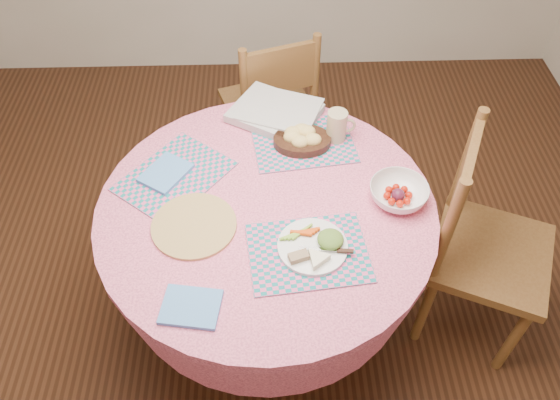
{
  "coord_description": "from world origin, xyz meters",
  "views": [
    {
      "loc": [
        0.01,
        -1.3,
        2.24
      ],
      "look_at": [
        0.05,
        0.0,
        0.78
      ],
      "focal_mm": 35.0,
      "sensor_mm": 36.0,
      "label": 1
    }
  ],
  "objects_px": {
    "chair_back": "(271,105)",
    "wicker_trivet": "(194,225)",
    "dining_table": "(267,239)",
    "bread_bowl": "(302,138)",
    "chair_right": "(480,243)",
    "latte_mug": "(337,126)",
    "fruit_bowl": "(398,194)",
    "dinner_plate": "(315,246)"
  },
  "relations": [
    {
      "from": "dinner_plate",
      "to": "fruit_bowl",
      "type": "relative_size",
      "value": 0.93
    },
    {
      "from": "chair_right",
      "to": "fruit_bowl",
      "type": "xyz_separation_m",
      "value": [
        -0.36,
        0.04,
        0.26
      ]
    },
    {
      "from": "wicker_trivet",
      "to": "bread_bowl",
      "type": "bearing_deg",
      "value": 45.7
    },
    {
      "from": "bread_bowl",
      "to": "dining_table",
      "type": "bearing_deg",
      "value": -114.47
    },
    {
      "from": "dining_table",
      "to": "dinner_plate",
      "type": "bearing_deg",
      "value": -51.7
    },
    {
      "from": "dinner_plate",
      "to": "fruit_bowl",
      "type": "bearing_deg",
      "value": 34.74
    },
    {
      "from": "chair_back",
      "to": "wicker_trivet",
      "type": "height_order",
      "value": "chair_back"
    },
    {
      "from": "chair_back",
      "to": "wicker_trivet",
      "type": "distance_m",
      "value": 1.08
    },
    {
      "from": "chair_back",
      "to": "wicker_trivet",
      "type": "xyz_separation_m",
      "value": [
        -0.29,
        -1.01,
        0.27
      ]
    },
    {
      "from": "chair_right",
      "to": "dinner_plate",
      "type": "height_order",
      "value": "chair_right"
    },
    {
      "from": "fruit_bowl",
      "to": "dining_table",
      "type": "bearing_deg",
      "value": -178.16
    },
    {
      "from": "chair_back",
      "to": "fruit_bowl",
      "type": "bearing_deg",
      "value": 97.58
    },
    {
      "from": "bread_bowl",
      "to": "latte_mug",
      "type": "relative_size",
      "value": 1.77
    },
    {
      "from": "latte_mug",
      "to": "fruit_bowl",
      "type": "distance_m",
      "value": 0.39
    },
    {
      "from": "dining_table",
      "to": "bread_bowl",
      "type": "xyz_separation_m",
      "value": [
        0.15,
        0.32,
        0.23
      ]
    },
    {
      "from": "dining_table",
      "to": "wicker_trivet",
      "type": "xyz_separation_m",
      "value": [
        -0.25,
        -0.09,
        0.2
      ]
    },
    {
      "from": "dining_table",
      "to": "dinner_plate",
      "type": "height_order",
      "value": "dinner_plate"
    },
    {
      "from": "chair_back",
      "to": "bread_bowl",
      "type": "xyz_separation_m",
      "value": [
        0.11,
        -0.6,
        0.31
      ]
    },
    {
      "from": "chair_right",
      "to": "dinner_plate",
      "type": "xyz_separation_m",
      "value": [
        -0.68,
        -0.18,
        0.25
      ]
    },
    {
      "from": "dining_table",
      "to": "wicker_trivet",
      "type": "distance_m",
      "value": 0.34
    },
    {
      "from": "dining_table",
      "to": "chair_back",
      "type": "relative_size",
      "value": 1.34
    },
    {
      "from": "dining_table",
      "to": "dinner_plate",
      "type": "xyz_separation_m",
      "value": [
        0.16,
        -0.2,
        0.22
      ]
    },
    {
      "from": "bread_bowl",
      "to": "latte_mug",
      "type": "height_order",
      "value": "latte_mug"
    },
    {
      "from": "fruit_bowl",
      "to": "chair_back",
      "type": "bearing_deg",
      "value": 116.17
    },
    {
      "from": "dining_table",
      "to": "fruit_bowl",
      "type": "bearing_deg",
      "value": 1.84
    },
    {
      "from": "fruit_bowl",
      "to": "latte_mug",
      "type": "bearing_deg",
      "value": 119.55
    },
    {
      "from": "wicker_trivet",
      "to": "bread_bowl",
      "type": "height_order",
      "value": "bread_bowl"
    },
    {
      "from": "chair_right",
      "to": "latte_mug",
      "type": "relative_size",
      "value": 7.7
    },
    {
      "from": "dining_table",
      "to": "chair_back",
      "type": "xyz_separation_m",
      "value": [
        0.04,
        0.92,
        -0.07
      ]
    },
    {
      "from": "dinner_plate",
      "to": "chair_back",
      "type": "bearing_deg",
      "value": 96.43
    },
    {
      "from": "dining_table",
      "to": "latte_mug",
      "type": "bearing_deg",
      "value": 50.59
    },
    {
      "from": "wicker_trivet",
      "to": "latte_mug",
      "type": "xyz_separation_m",
      "value": [
        0.54,
        0.44,
        0.07
      ]
    },
    {
      "from": "chair_right",
      "to": "wicker_trivet",
      "type": "distance_m",
      "value": 1.12
    },
    {
      "from": "dinner_plate",
      "to": "latte_mug",
      "type": "distance_m",
      "value": 0.57
    },
    {
      "from": "chair_right",
      "to": "chair_back",
      "type": "bearing_deg",
      "value": 64.67
    },
    {
      "from": "chair_right",
      "to": "latte_mug",
      "type": "bearing_deg",
      "value": 80.05
    },
    {
      "from": "chair_right",
      "to": "chair_back",
      "type": "xyz_separation_m",
      "value": [
        -0.8,
        0.94,
        -0.04
      ]
    },
    {
      "from": "latte_mug",
      "to": "fruit_bowl",
      "type": "height_order",
      "value": "latte_mug"
    },
    {
      "from": "chair_back",
      "to": "wicker_trivet",
      "type": "bearing_deg",
      "value": 55.41
    },
    {
      "from": "dinner_plate",
      "to": "fruit_bowl",
      "type": "distance_m",
      "value": 0.39
    },
    {
      "from": "chair_right",
      "to": "chair_back",
      "type": "distance_m",
      "value": 1.24
    },
    {
      "from": "bread_bowl",
      "to": "chair_right",
      "type": "bearing_deg",
      "value": -26.37
    }
  ]
}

